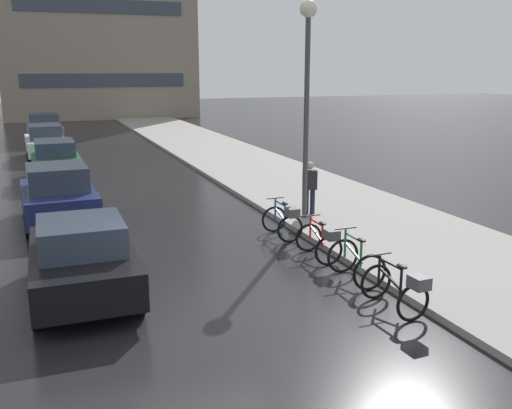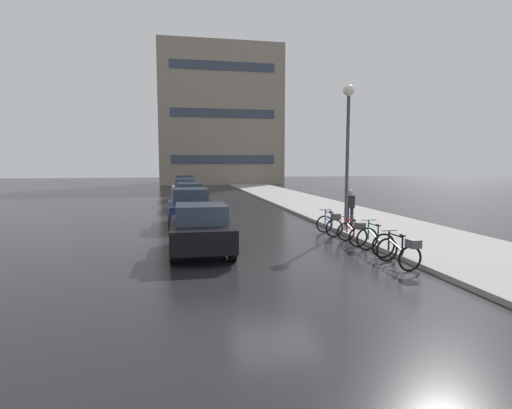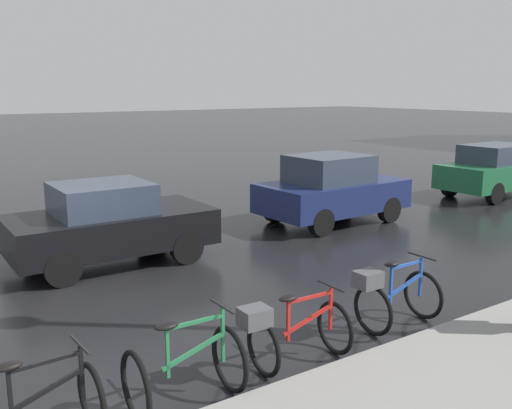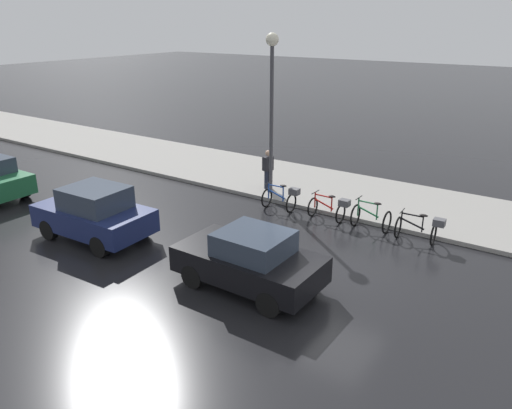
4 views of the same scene
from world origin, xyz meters
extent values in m
plane|color=black|center=(0.00, 0.00, 0.00)|extent=(140.00, 140.00, 0.00)
cube|color=gray|center=(6.00, 10.00, 0.07)|extent=(4.80, 60.00, 0.14)
torus|color=black|center=(3.13, -0.61, 0.35)|extent=(0.69, 0.09, 0.69)
torus|color=black|center=(3.18, -1.70, 0.35)|extent=(0.69, 0.09, 0.69)
cube|color=black|center=(3.16, -1.34, 0.61)|extent=(0.04, 0.04, 0.52)
cube|color=black|center=(3.13, -0.69, 0.62)|extent=(0.04, 0.04, 0.55)
cube|color=black|center=(3.15, -1.02, 0.84)|extent=(0.07, 0.65, 0.04)
cube|color=black|center=(3.15, -1.05, 0.55)|extent=(0.07, 0.74, 0.27)
ellipsoid|color=black|center=(3.16, -1.34, 0.90)|extent=(0.15, 0.27, 0.07)
cylinder|color=black|center=(3.13, -0.69, 0.92)|extent=(0.50, 0.05, 0.03)
cube|color=#4C4C51|center=(3.19, -1.82, 0.77)|extent=(0.30, 0.35, 0.22)
torus|color=black|center=(3.26, 0.88, 0.38)|extent=(0.75, 0.07, 0.75)
torus|color=black|center=(3.25, -0.20, 0.38)|extent=(0.75, 0.07, 0.75)
cube|color=#237042|center=(3.25, 0.15, 0.64)|extent=(0.04, 0.04, 0.53)
cube|color=#237042|center=(3.26, 0.80, 0.68)|extent=(0.04, 0.04, 0.61)
cube|color=#237042|center=(3.25, 0.48, 0.91)|extent=(0.04, 0.65, 0.04)
cube|color=#237042|center=(3.25, 0.45, 0.59)|extent=(0.05, 0.74, 0.27)
ellipsoid|color=black|center=(3.25, 0.15, 0.94)|extent=(0.14, 0.26, 0.07)
cylinder|color=black|center=(3.26, 0.80, 1.01)|extent=(0.50, 0.03, 0.03)
torus|color=black|center=(3.22, 2.46, 0.34)|extent=(0.69, 0.08, 0.69)
torus|color=black|center=(3.19, 1.39, 0.34)|extent=(0.69, 0.08, 0.69)
cube|color=red|center=(3.20, 1.74, 0.60)|extent=(0.04, 0.04, 0.51)
cube|color=red|center=(3.22, 2.38, 0.62)|extent=(0.04, 0.04, 0.54)
cube|color=red|center=(3.21, 2.06, 0.83)|extent=(0.06, 0.64, 0.04)
cube|color=red|center=(3.21, 2.03, 0.55)|extent=(0.06, 0.73, 0.26)
ellipsoid|color=black|center=(3.20, 1.74, 0.88)|extent=(0.15, 0.26, 0.07)
cylinder|color=black|center=(3.22, 2.38, 0.91)|extent=(0.50, 0.04, 0.03)
cube|color=#4C4C51|center=(3.19, 1.27, 0.75)|extent=(0.29, 0.35, 0.22)
torus|color=black|center=(3.09, 4.28, 0.35)|extent=(0.71, 0.07, 0.71)
torus|color=black|center=(3.10, 3.25, 0.35)|extent=(0.71, 0.07, 0.71)
cube|color=#234CA8|center=(3.09, 3.59, 0.64)|extent=(0.04, 0.04, 0.56)
cube|color=#234CA8|center=(3.09, 4.20, 0.64)|extent=(0.04, 0.04, 0.57)
cube|color=#234CA8|center=(3.09, 3.89, 0.88)|extent=(0.04, 0.61, 0.04)
cube|color=#234CA8|center=(3.09, 3.87, 0.58)|extent=(0.04, 0.70, 0.25)
ellipsoid|color=black|center=(3.09, 3.59, 0.95)|extent=(0.14, 0.26, 0.07)
cylinder|color=black|center=(3.09, 4.20, 0.95)|extent=(0.50, 0.03, 0.03)
cube|color=#4C4C51|center=(3.10, 3.13, 0.82)|extent=(0.28, 0.34, 0.22)
cube|color=black|center=(-2.04, 1.49, 0.66)|extent=(1.88, 3.77, 0.68)
cube|color=#2D3847|center=(-2.04, 1.34, 1.28)|extent=(1.53, 1.72, 0.57)
cylinder|color=black|center=(-2.86, 2.66, 0.32)|extent=(0.22, 0.64, 0.64)
cylinder|color=black|center=(-1.21, 2.65, 0.32)|extent=(0.22, 0.64, 0.64)
cylinder|color=black|center=(-2.88, 0.33, 0.32)|extent=(0.22, 0.64, 0.64)
cylinder|color=black|center=(-1.22, 0.32, 0.32)|extent=(0.22, 0.64, 0.64)
cube|color=navy|center=(-2.23, 7.24, 0.67)|extent=(2.03, 3.77, 0.71)
cube|color=#2D3847|center=(-2.23, 7.09, 1.36)|extent=(1.62, 1.88, 0.66)
cylinder|color=black|center=(-3.12, 8.35, 0.32)|extent=(0.24, 0.65, 0.64)
cylinder|color=black|center=(-1.43, 8.42, 0.32)|extent=(0.24, 0.65, 0.64)
cylinder|color=black|center=(-3.03, 6.06, 0.32)|extent=(0.24, 0.65, 0.64)
cylinder|color=black|center=(-1.35, 6.12, 0.32)|extent=(0.24, 0.65, 0.64)
cube|color=#1E6038|center=(-2.06, 13.87, 0.68)|extent=(1.77, 4.13, 0.72)
cube|color=#2D3847|center=(-2.06, 13.70, 1.32)|extent=(1.44, 2.09, 0.56)
cylinder|color=black|center=(-2.84, 15.13, 0.32)|extent=(0.23, 0.64, 0.64)
cylinder|color=black|center=(-1.31, 15.15, 0.32)|extent=(0.23, 0.64, 0.64)
cylinder|color=black|center=(-2.81, 12.59, 0.32)|extent=(0.23, 0.64, 0.64)
cylinder|color=black|center=(-1.29, 12.60, 0.32)|extent=(0.23, 0.64, 0.64)
cube|color=silver|center=(-2.29, 19.89, 0.67)|extent=(1.91, 4.31, 0.69)
cube|color=#2D3847|center=(-2.28, 19.72, 1.34)|extent=(1.52, 2.25, 0.65)
cylinder|color=black|center=(-3.11, 21.18, 0.32)|extent=(0.24, 0.65, 0.64)
cylinder|color=black|center=(-1.56, 21.23, 0.32)|extent=(0.24, 0.65, 0.64)
cylinder|color=black|center=(-3.02, 18.55, 0.32)|extent=(0.24, 0.65, 0.64)
cylinder|color=black|center=(-1.46, 18.60, 0.32)|extent=(0.24, 0.65, 0.64)
cube|color=slate|center=(-2.21, 26.01, 0.68)|extent=(1.99, 3.88, 0.72)
cube|color=#2D3847|center=(-2.20, 25.86, 1.38)|extent=(1.61, 2.03, 0.67)
cylinder|color=black|center=(-3.09, 27.19, 0.32)|extent=(0.23, 0.64, 0.64)
cylinder|color=black|center=(-1.37, 27.22, 0.32)|extent=(0.23, 0.64, 0.64)
cylinder|color=black|center=(-3.04, 24.80, 0.32)|extent=(0.23, 0.64, 0.64)
cylinder|color=black|center=(-1.32, 24.83, 0.32)|extent=(0.23, 0.64, 0.64)
cylinder|color=#1E2333|center=(4.51, 5.24, 0.44)|extent=(0.14, 0.14, 0.88)
cylinder|color=#1E2333|center=(4.68, 5.18, 0.44)|extent=(0.14, 0.14, 0.88)
cube|color=#232328|center=(4.59, 5.21, 1.16)|extent=(0.45, 0.35, 0.56)
sphere|color=tan|center=(4.59, 5.21, 1.57)|extent=(0.22, 0.22, 0.22)
cylinder|color=#424247|center=(4.27, 4.87, 2.81)|extent=(0.14, 0.14, 5.62)
sphere|color=#F2EACC|center=(4.27, 4.87, 5.81)|extent=(0.47, 0.47, 0.47)
cube|color=gray|center=(3.02, 44.23, 9.11)|extent=(16.16, 7.84, 18.22)
cube|color=#333D4C|center=(3.02, 40.27, 3.28)|extent=(13.25, 0.06, 1.10)
cube|color=#333D4C|center=(3.02, 40.27, 9.11)|extent=(13.25, 0.06, 1.10)
camera|label=1|loc=(-2.65, -9.28, 4.31)|focal=40.00mm
camera|label=2|loc=(-2.71, -10.93, 2.82)|focal=28.00mm
camera|label=3|loc=(8.22, -2.11, 3.30)|focal=40.00mm
camera|label=4|loc=(-11.31, -5.02, 6.49)|focal=35.00mm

